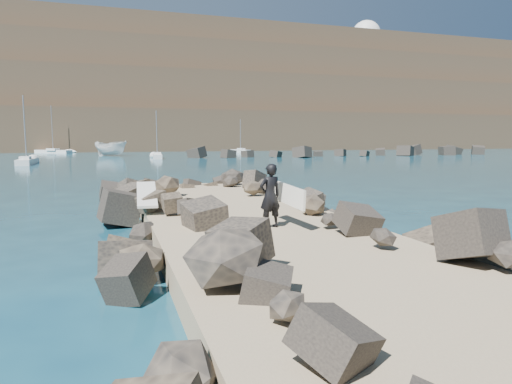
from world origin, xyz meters
The scene contains 15 objects.
ground centered at (0.00, 0.00, 0.00)m, with size 800.00×800.00×0.00m, color #0F384C.
jetty centered at (0.00, -2.00, 0.30)m, with size 6.00×26.00×0.60m, color #8C7759.
riprap_left centered at (-2.90, -1.50, 0.50)m, with size 2.60×22.00×1.00m, color black.
riprap_right centered at (2.90, -1.50, 0.50)m, with size 2.60×22.00×1.00m, color black.
breakwater_secondary centered at (35.00, 55.00, 0.60)m, with size 52.00×4.00×1.20m, color black.
headland centered at (10.00, 160.00, 16.00)m, with size 360.00×140.00×32.00m, color #2D4919.
surfboard_resting centered at (-2.89, 2.28, 1.04)m, with size 0.65×2.58×0.09m, color silver.
boat_imported centered at (-3.84, 69.35, 1.31)m, with size 2.55×6.77×2.62m, color silver.
surfer_with_board centered at (0.19, -1.87, 1.49)m, with size 0.96×2.20×1.77m.
radome centered at (97.35, 155.68, 42.81)m, with size 11.75×11.75×18.60m.
sailboat_e centered at (-15.04, 87.47, 0.35)m, with size 7.57×6.39×9.73m.
sailboat_a centered at (-13.36, 45.21, 0.35)m, with size 1.53×6.70×8.11m.
sailboat_d centered at (22.11, 78.80, 0.35)m, with size 3.02×5.87×7.09m.
sailboat_b centered at (2.69, 55.96, 0.35)m, with size 1.75×5.98×7.24m.
headland_buildings centered at (16.81, 152.19, 33.97)m, with size 137.50×30.50×5.00m.
Camera 1 is at (-4.04, -13.63, 3.07)m, focal length 32.00 mm.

